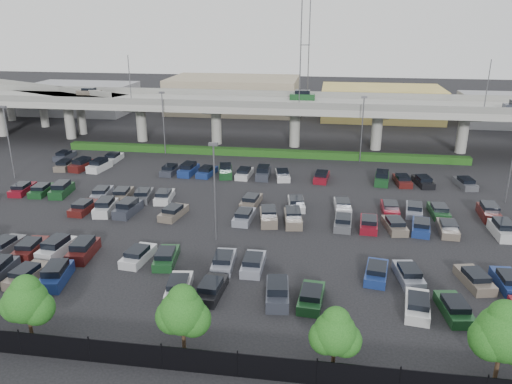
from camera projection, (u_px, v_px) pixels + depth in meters
The scene contains 10 objects.
ground at pixel (231, 211), 58.92m from camera, with size 280.00×280.00×0.00m, color black.
overpass at pixel (266, 106), 86.43m from camera, with size 150.00×13.00×15.80m.
on_ramp at pixel (26, 91), 104.04m from camera, with size 50.93×30.13×8.80m.
hedge at pixel (261, 153), 82.03m from camera, with size 66.00×1.60×1.10m, color #193E12.
fence at pixel (147, 356), 32.53m from camera, with size 70.00×0.10×2.00m.
tree_row at pixel (162, 310), 32.92m from camera, with size 65.07×3.66×5.94m.
parked_cars at pixel (209, 216), 56.01m from camera, with size 63.11×41.54×1.67m.
light_poles at pixel (200, 155), 59.27m from camera, with size 66.90×48.38×10.30m.
distant_buildings at pixel (337, 100), 113.53m from camera, with size 138.00×24.00×9.00m.
comm_tower at pixel (305, 42), 122.09m from camera, with size 2.40×2.40×30.00m.
Camera 1 is at (11.04, -53.70, 21.89)m, focal length 35.00 mm.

